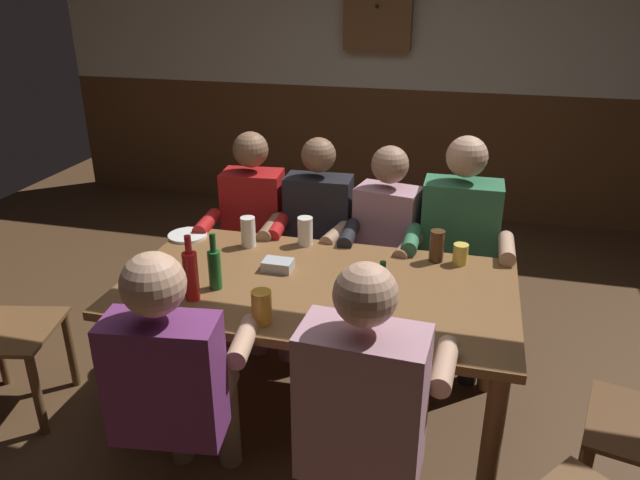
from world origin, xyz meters
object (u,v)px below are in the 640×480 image
Objects in this scene: dining_table at (318,302)px; person_4 at (173,375)px; pint_glass_2 at (375,321)px; person_2 at (382,242)px; wall_dart_cabinet at (378,6)px; person_0 at (250,228)px; bottle_1 at (191,274)px; bottle_2 at (215,267)px; pint_glass_0 at (437,246)px; pint_glass_4 at (262,307)px; person_3 at (459,241)px; bottle_0 at (381,298)px; plate_0 at (188,235)px; pint_glass_1 at (460,254)px; person_1 at (315,236)px; pint_glass_5 at (305,231)px; person_5 at (366,404)px; condiment_caddy at (278,265)px; pint_glass_3 at (248,232)px.

dining_table is 0.80m from person_4.
person_2 is at bearing 97.40° from pint_glass_2.
wall_dart_cabinet is (-0.42, 2.15, 1.14)m from person_2.
dining_table is 0.92m from person_0.
bottle_2 is at bearing 64.38° from bottle_1.
pint_glass_0 reaches higher than pint_glass_4.
person_3 reaches higher than bottle_2.
person_3 is at bearing 74.23° from bottle_0.
plate_0 is 1.00m from pint_glass_4.
plate_0 is (-1.42, -0.37, 0.04)m from person_3.
bottle_0 is at bearing 26.25° from person_4.
plate_0 reaches higher than dining_table.
plate_0 is 1.32× the size of pint_glass_0.
plate_0 is 0.71m from bottle_1.
bottle_1 is (0.33, -0.62, 0.11)m from plate_0.
dining_table is 17.41× the size of pint_glass_1.
pint_glass_2 is at bearing 114.07° from person_1.
dining_table is 0.50m from bottle_2.
bottle_2 is at bearing -153.23° from pint_glass_1.
pint_glass_5 is at bearing 91.96° from person_1.
bottle_1 is (-0.68, -0.99, 0.19)m from person_2.
pint_glass_4 reaches higher than plate_0.
bottle_2 is (-0.79, 0.58, 0.15)m from person_5.
person_4 is 0.83m from condiment_caddy.
condiment_caddy is 2.97m from wall_dart_cabinet.
pint_glass_2 is at bearing 74.92° from person_3.
pint_glass_2 reaches higher than plate_0.
person_3 is (0.60, 0.73, 0.06)m from dining_table.
bottle_2 is 0.38m from pint_glass_4.
person_1 is 0.72m from plate_0.
person_2 is 0.95× the size of person_5.
pint_glass_1 is 0.79m from pint_glass_5.
person_5 is 0.51m from bottle_0.
condiment_caddy is at bearing 156.84° from dining_table.
person_2 is at bearing 133.40° from pint_glass_0.
bottle_2 is (0.38, -0.51, 0.10)m from plate_0.
person_1 is 2.45m from wall_dart_cabinet.
person_0 is at bearing 164.81° from pint_glass_1.
pint_glass_0 is at bearing 144.34° from person_2.
bottle_1 is at bearing -115.62° from bottle_2.
person_3 is 4.22× the size of bottle_1.
pint_glass_3 is at bearing -176.98° from pint_glass_1.
person_2 is at bearing 73.76° from pint_glass_4.
pint_glass_3 reaches higher than pint_glass_5.
person_0 is 8.09× the size of pint_glass_5.
bottle_1 is 2.95× the size of pint_glass_2.
person_3 is 8.99× the size of pint_glass_4.
person_1 is 0.33m from pint_glass_5.
person_2 reaches higher than plate_0.
person_4 is 1.41m from pint_glass_0.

